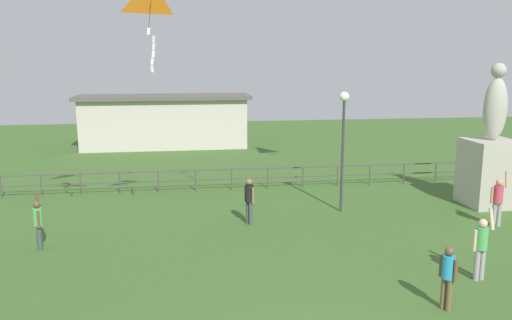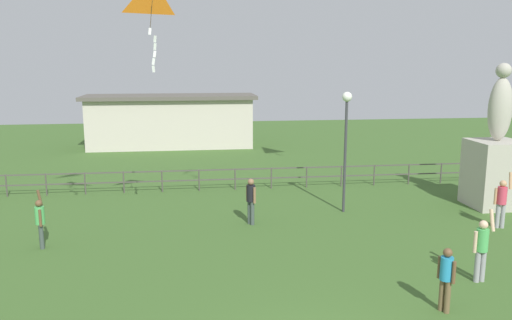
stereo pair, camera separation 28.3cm
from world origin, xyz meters
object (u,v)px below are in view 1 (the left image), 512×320
Objects in this scene: person_1 at (498,199)px; person_3 at (481,244)px; statue_monument at (491,162)px; person_2 at (38,221)px; person_0 at (249,198)px; lamppost at (343,125)px; person_4 at (448,274)px.

person_1 is 1.01× the size of person_3.
person_2 is at bearing -170.93° from statue_monument.
statue_monument reaches higher than person_0.
lamppost is (-5.99, -0.01, 1.52)m from statue_monument.
statue_monument is at bearing 6.39° from person_0.
person_0 is 8.47m from person_1.
statue_monument is 9.72m from person_0.
person_3 is at bearing -18.44° from person_2.
person_3 is 1.27× the size of person_4.
person_1 is 14.90m from person_2.
person_4 is at bearing -62.39° from person_0.
person_2 is 0.92× the size of person_3.
person_2 is (-14.90, -0.04, -0.09)m from person_1.
statue_monument is 2.87× the size of person_3.
statue_monument is 6.18m from lamppost.
lamppost is at bearing 14.17° from person_2.
person_0 is 0.84× the size of person_3.
person_1 is (4.70, -2.54, -2.28)m from lamppost.
person_3 is (1.63, -6.52, -2.29)m from lamppost.
person_4 is at bearing -127.26° from statue_monument.
person_4 is (-6.04, -7.94, -0.87)m from statue_monument.
statue_monument reaches higher than person_2.
lamppost is 10.77m from person_2.
statue_monument is 3.11× the size of person_2.
person_3 reaches higher than person_2.
person_1 is at bearing -9.99° from person_0.
person_4 is (10.14, -5.35, -0.02)m from person_2.
lamppost reaches higher than person_0.
person_2 is 1.17× the size of person_4.
lamppost is 2.34× the size of person_3.
person_3 is at bearing 40.05° from person_4.
person_3 is at bearing -75.93° from lamppost.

